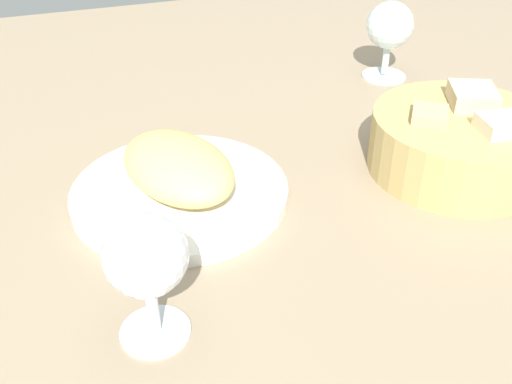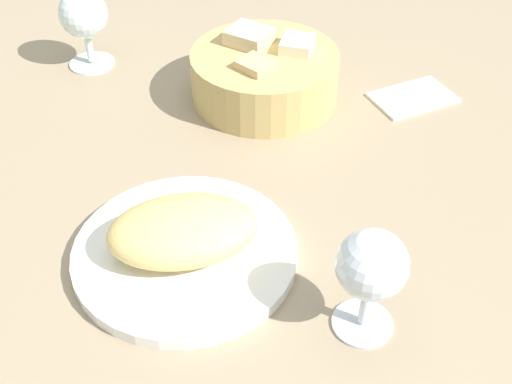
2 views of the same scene
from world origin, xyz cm
name	(u,v)px [view 2 (image 2 of 2)]	position (x,y,z in cm)	size (l,w,h in cm)	color
ground_plane	(196,185)	(0.00, 0.00, -1.00)	(140.00, 140.00, 2.00)	gray
plate	(185,253)	(1.48, -12.80, 0.70)	(23.27, 23.27, 1.40)	white
omelette	(183,230)	(1.48, -12.80, 3.97)	(15.29, 9.91, 5.14)	#E9C473
lettuce_garnish	(130,239)	(-4.14, -12.89, 2.08)	(4.44, 4.44, 1.37)	#418E32
bread_basket	(264,74)	(6.08, 18.68, 3.63)	(19.88, 19.88, 8.73)	tan
wine_glass_near	(371,269)	(19.78, -19.20, 7.62)	(6.51, 6.51, 11.49)	silver
wine_glass_far	(84,18)	(-20.34, 24.30, 7.45)	(6.90, 6.90, 11.54)	silver
folded_napkin	(413,96)	(26.52, 20.72, 0.40)	(11.00, 7.00, 0.80)	white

